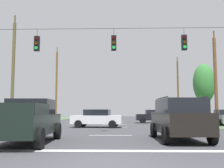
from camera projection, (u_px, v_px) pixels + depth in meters
ground_plane at (101, 162)px, 7.50m from camera, size 120.00×120.00×0.00m
stop_bar_stripe at (105, 151)px, 9.55m from camera, size 15.59×0.45×0.01m
lane_dash_0 at (111, 135)px, 15.52m from camera, size 2.50×0.15×0.01m
lane_dash_1 at (114, 127)px, 23.07m from camera, size 2.50×0.15×0.01m
lane_dash_2 at (115, 124)px, 27.68m from camera, size 2.50×0.15×0.01m
overhead_signal_span at (112, 71)px, 16.63m from camera, size 18.39×0.31×7.03m
pickup_truck at (28, 121)px, 11.84m from camera, size 2.49×5.49×1.95m
suv_black at (179, 118)px, 12.92m from camera, size 2.35×4.86×2.05m
distant_car_crossing_white at (97, 118)px, 22.90m from camera, size 4.46×2.35×1.52m
distant_car_far_parked at (155, 116)px, 31.08m from camera, size 4.30×2.02×1.52m
utility_pole_mid_right at (216, 79)px, 26.72m from camera, size 0.32×1.92×9.48m
utility_pole_far_right at (178, 89)px, 43.35m from camera, size 0.28×1.76×10.17m
utility_pole_mid_left at (13, 70)px, 25.96m from camera, size 0.30×1.98×10.81m
utility_pole_far_left at (56, 84)px, 43.32m from camera, size 0.30×1.95×11.71m
tree_roadside_right at (204, 83)px, 35.07m from camera, size 2.82×2.82×7.56m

